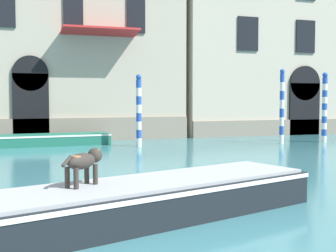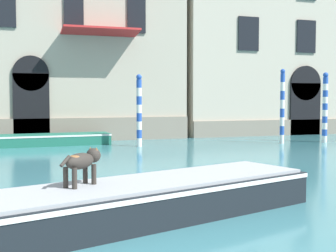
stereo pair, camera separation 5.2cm
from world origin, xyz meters
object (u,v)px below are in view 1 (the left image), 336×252
(boat_foreground, at_px, (133,201))
(dog_on_deck, at_px, (84,161))
(mooring_pole_1, at_px, (324,107))
(boat_moored_near_palazzo, at_px, (55,139))
(mooring_pole_2, at_px, (282,106))
(mooring_pole_0, at_px, (139,110))

(boat_foreground, relative_size, dog_on_deck, 10.00)
(boat_foreground, distance_m, mooring_pole_1, 17.15)
(boat_moored_near_palazzo, bearing_deg, mooring_pole_1, -14.83)
(dog_on_deck, bearing_deg, mooring_pole_2, 4.89)
(boat_foreground, height_order, mooring_pole_1, mooring_pole_1)
(dog_on_deck, xyz_separation_m, mooring_pole_0, (4.31, 12.40, 0.53))
(boat_foreground, relative_size, mooring_pole_0, 2.40)
(boat_moored_near_palazzo, xyz_separation_m, mooring_pole_2, (10.48, -2.69, 1.54))
(mooring_pole_0, relative_size, mooring_pole_1, 0.94)
(dog_on_deck, bearing_deg, mooring_pole_0, 29.90)
(dog_on_deck, relative_size, mooring_pole_2, 0.22)
(mooring_pole_0, height_order, mooring_pole_2, mooring_pole_2)
(boat_moored_near_palazzo, bearing_deg, mooring_pole_0, -29.58)
(dog_on_deck, distance_m, mooring_pole_1, 17.74)
(boat_moored_near_palazzo, bearing_deg, dog_on_deck, -95.41)
(mooring_pole_1, bearing_deg, mooring_pole_0, 173.93)
(boat_foreground, distance_m, dog_on_deck, 1.14)
(mooring_pole_0, height_order, mooring_pole_1, mooring_pole_1)
(boat_moored_near_palazzo, height_order, mooring_pole_0, mooring_pole_0)
(boat_moored_near_palazzo, relative_size, mooring_pole_0, 1.56)
(boat_moored_near_palazzo, bearing_deg, mooring_pole_2, -16.84)
(mooring_pole_0, xyz_separation_m, mooring_pole_2, (6.91, -0.86, 0.16))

